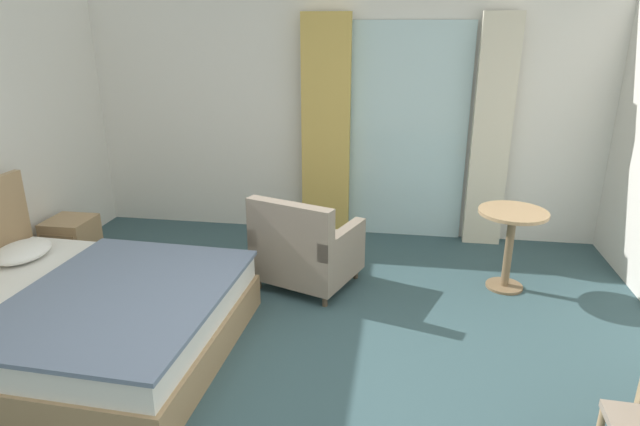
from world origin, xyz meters
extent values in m
cube|color=#334C51|center=(0.00, 0.00, -0.05)|extent=(6.11, 6.45, 0.10)
cube|color=silver|center=(0.00, 2.96, 1.29)|extent=(5.71, 0.12, 2.57)
cube|color=silver|center=(0.71, 2.88, 1.13)|extent=(1.25, 0.02, 2.26)
cube|color=tan|center=(-0.14, 2.78, 1.17)|extent=(0.51, 0.10, 2.34)
cube|color=beige|center=(1.55, 2.78, 1.17)|extent=(0.38, 0.10, 2.34)
cube|color=tan|center=(-1.52, 0.26, 0.13)|extent=(2.17, 1.84, 0.26)
cube|color=white|center=(-1.52, 0.26, 0.36)|extent=(2.11, 1.78, 0.19)
cube|color=slate|center=(-1.17, 0.25, 0.47)|extent=(1.46, 1.80, 0.03)
ellipsoid|color=white|center=(-2.26, 0.71, 0.52)|extent=(0.40, 0.51, 0.13)
cube|color=tan|center=(-2.43, 1.57, 0.23)|extent=(0.40, 0.41, 0.47)
cube|color=#8F704E|center=(-2.43, 1.36, 0.33)|extent=(0.34, 0.01, 0.11)
cube|color=gray|center=(-0.11, 1.53, 0.26)|extent=(0.98, 0.94, 0.32)
cube|color=gray|center=(-0.21, 1.25, 0.63)|extent=(0.78, 0.38, 0.43)
cube|color=gray|center=(0.22, 1.42, 0.50)|extent=(0.34, 0.71, 0.16)
cube|color=gray|center=(-0.43, 1.65, 0.50)|extent=(0.34, 0.71, 0.16)
cylinder|color=#4C3D2D|center=(0.31, 1.70, 0.05)|extent=(0.04, 0.04, 0.10)
cylinder|color=#4C3D2D|center=(-0.32, 1.93, 0.05)|extent=(0.04, 0.04, 0.10)
cylinder|color=#4C3D2D|center=(0.11, 1.14, 0.05)|extent=(0.04, 0.04, 0.10)
cylinder|color=#4C3D2D|center=(-0.52, 1.36, 0.05)|extent=(0.04, 0.04, 0.10)
cylinder|color=tan|center=(1.64, 1.72, 0.71)|extent=(0.58, 0.58, 0.03)
cylinder|color=brown|center=(1.64, 1.72, 0.35)|extent=(0.07, 0.07, 0.69)
cylinder|color=brown|center=(1.64, 1.72, 0.01)|extent=(0.32, 0.32, 0.02)
camera|label=1|loc=(0.69, -2.77, 2.21)|focal=30.06mm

